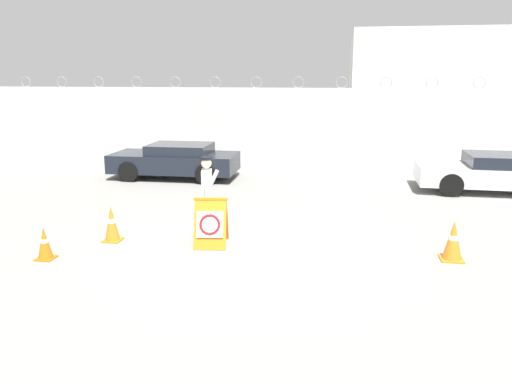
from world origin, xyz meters
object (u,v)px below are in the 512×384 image
Objects in this scene: parked_car_front_coupe at (176,160)px; traffic_cone_mid at (453,241)px; barricade_sign at (211,222)px; traffic_cone_far at (45,243)px; security_guard at (207,192)px; parked_car_far_side at (498,172)px; traffic_cone_near at (112,224)px.

traffic_cone_mid is at bearing 138.77° from parked_car_front_coupe.
barricade_sign is 1.59× the size of traffic_cone_far.
traffic_cone_far is 8.24m from parked_car_front_coupe.
security_guard reaches higher than traffic_cone_far.
traffic_cone_mid is 8.11m from traffic_cone_far.
parked_car_far_side reaches higher than traffic_cone_mid.
parked_car_far_side is at bearing 67.81° from traffic_cone_mid.
traffic_cone_mid is at bearing 0.25° from traffic_cone_near.
parked_car_front_coupe is at bearing 90.17° from traffic_cone_far.
parked_car_far_side is (10.66, -0.47, -0.01)m from parked_car_front_coupe.
traffic_cone_far is at bearing 37.34° from parked_car_far_side.
parked_car_far_side is at bearing -66.26° from security_guard.
traffic_cone_near is 1.00× the size of traffic_cone_mid.
security_guard is 3.53m from traffic_cone_far.
parked_car_front_coupe is (-2.84, 6.22, -0.39)m from security_guard.
traffic_cone_far is 0.15× the size of parked_car_front_coupe.
traffic_cone_far is (-8.01, -1.31, -0.07)m from traffic_cone_mid.
traffic_cone_mid is at bearing -110.28° from security_guard.
barricade_sign is 2.24m from traffic_cone_near.
traffic_cone_mid is (7.18, 0.03, 0.00)m from traffic_cone_near.
traffic_cone_near is 7.18m from traffic_cone_mid.
traffic_cone_mid is 10.60m from parked_car_front_coupe.
parked_car_front_coupe reaches higher than traffic_cone_near.
barricade_sign is 0.58× the size of security_guard.
parked_car_far_side is (7.58, 6.41, 0.11)m from barricade_sign.
barricade_sign is at bearing 23.88° from traffic_cone_far.
traffic_cone_near is 0.17× the size of parked_car_far_side.
parked_car_front_coupe reaches higher than parked_car_far_side.
traffic_cone_mid is 1.22× the size of traffic_cone_far.
traffic_cone_mid is at bearing 9.27° from traffic_cone_far.
barricade_sign is 7.54m from parked_car_front_coupe.
traffic_cone_near is 0.18× the size of parked_car_front_coupe.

